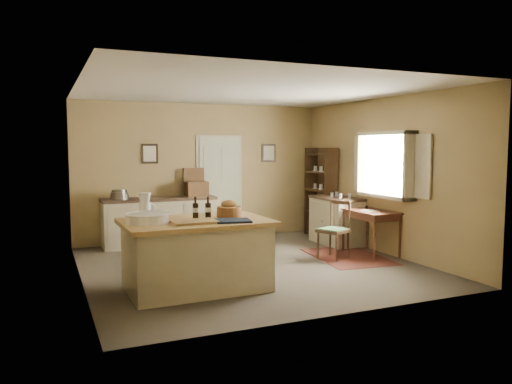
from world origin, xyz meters
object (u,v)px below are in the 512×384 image
desk_chair (333,231)px  work_island (196,253)px  shelving_unit (322,192)px  sideboard (160,220)px  right_cabinet (336,220)px  writing_desk (371,216)px

desk_chair → work_island: bearing=172.9°
work_island → shelving_unit: shelving_unit is taller
sideboard → right_cabinet: 3.36m
sideboard → writing_desk: sideboard is taller
work_island → right_cabinet: bearing=28.3°
sideboard → writing_desk: 3.88m
writing_desk → desk_chair: bearing=-179.7°
right_cabinet → work_island: bearing=-150.5°
work_island → writing_desk: 3.45m
sideboard → desk_chair: 3.30m
sideboard → shelving_unit: shelving_unit is taller
sideboard → right_cabinet: sideboard is taller
writing_desk → right_cabinet: size_ratio=0.87×
desk_chair → sideboard: bearing=111.9°
desk_chair → shelving_unit: size_ratio=0.51×
writing_desk → right_cabinet: 1.10m
sideboard → desk_chair: sideboard is taller
work_island → shelving_unit: (3.50, 2.67, 0.43)m
writing_desk → shelving_unit: shelving_unit is taller
writing_desk → desk_chair: size_ratio=1.04×
work_island → sideboard: size_ratio=0.90×
sideboard → desk_chair: bearing=-43.8°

